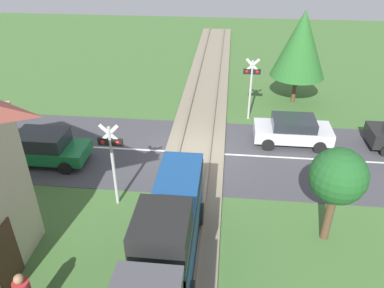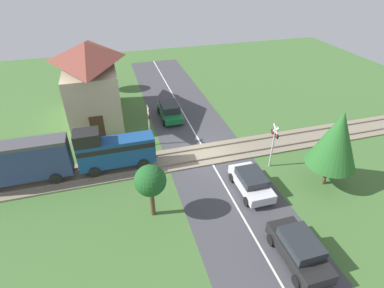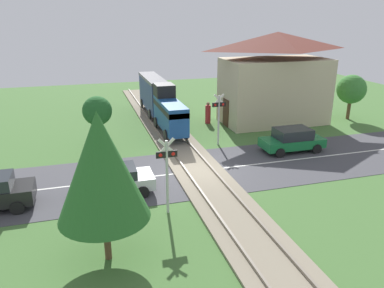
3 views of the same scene
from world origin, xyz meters
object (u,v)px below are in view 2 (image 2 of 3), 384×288
car_behind_queue (299,249)px  pedestrian_by_station (84,139)px  car_far_side (170,111)px  train (62,156)px  crossing_signal_east_approach (149,121)px  station_building (92,83)px  crossing_signal_west_approach (274,141)px  car_near_crossing (251,182)px

car_behind_queue → pedestrian_by_station: pedestrian_by_station is taller
car_behind_queue → car_far_side: bearing=9.8°
train → car_behind_queue: train is taller
crossing_signal_east_approach → car_behind_queue: bearing=-157.1°
crossing_signal_east_approach → station_building: 7.36m
pedestrian_by_station → crossing_signal_west_approach: bearing=-115.7°
car_far_side → crossing_signal_west_approach: (-9.25, -5.37, 1.41)m
car_behind_queue → crossing_signal_west_approach: size_ratio=1.10×
train → car_near_crossing: (-4.64, -11.61, -1.14)m
train → crossing_signal_east_approach: bearing=-67.3°
crossing_signal_west_approach → station_building: bearing=46.4°
car_near_crossing → crossing_signal_east_approach: bearing=36.5°
car_far_side → car_behind_queue: car_behind_queue is taller
car_far_side → car_behind_queue: (-16.76, -2.88, 0.03)m
car_behind_queue → station_building: size_ratio=0.44×
station_building → crossing_signal_west_approach: bearing=-133.6°
car_far_side → station_building: bearing=72.5°
car_far_side → train: bearing=127.3°
car_near_crossing → pedestrian_by_station: (8.26, 10.45, 0.06)m
train → car_behind_queue: size_ratio=3.16×
car_far_side → crossing_signal_east_approach: crossing_signal_east_approach is taller
car_behind_queue → crossing_signal_east_approach: 13.89m
train → station_building: size_ratio=1.39×
train → car_far_side: 11.02m
car_near_crossing → pedestrian_by_station: bearing=51.7°
train → station_building: 9.10m
car_near_crossing → car_far_side: car_far_side is taller
crossing_signal_west_approach → car_near_crossing: bearing=129.2°
car_far_side → crossing_signal_west_approach: crossing_signal_west_approach is taller
car_near_crossing → car_far_side: size_ratio=0.94×
train → pedestrian_by_station: size_ratio=6.98×
car_near_crossing → crossing_signal_west_approach: 3.53m
train → crossing_signal_east_approach: (2.61, -6.23, 0.32)m
car_far_side → car_behind_queue: size_ratio=1.04×
car_behind_queue → crossing_signal_west_approach: (7.51, -2.49, 1.37)m
crossing_signal_west_approach → car_far_side: bearing=30.2°
car_far_side → pedestrian_by_station: size_ratio=2.29×
train → crossing_signal_east_approach: 6.77m
car_far_side → pedestrian_by_station: 8.15m
train → crossing_signal_west_approach: crossing_signal_west_approach is taller
station_building → pedestrian_by_station: station_building is taller
car_behind_queue → crossing_signal_east_approach: bearing=22.9°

